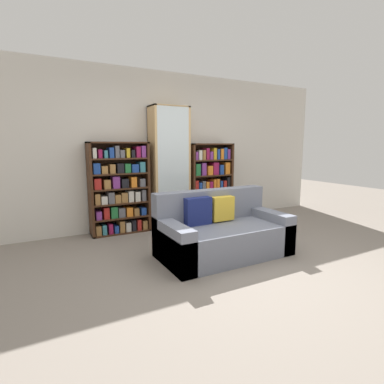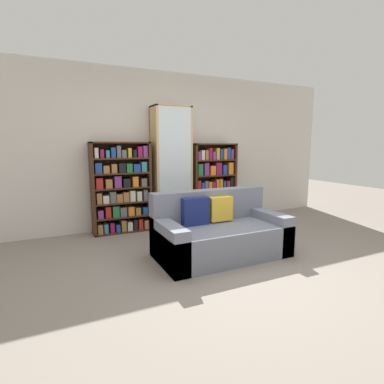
# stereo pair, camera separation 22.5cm
# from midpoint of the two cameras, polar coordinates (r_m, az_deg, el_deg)

# --- Properties ---
(ground_plane) EXTENTS (16.00, 16.00, 0.00)m
(ground_plane) POSITION_cam_midpoint_polar(r_m,az_deg,el_deg) (3.69, 10.04, -14.15)
(ground_plane) COLOR gray
(wall_back) EXTENTS (7.07, 0.06, 2.70)m
(wall_back) POSITION_cam_midpoint_polar(r_m,az_deg,el_deg) (5.44, -3.95, 8.00)
(wall_back) COLOR beige
(wall_back) RESTS_ON ground
(couch) EXTENTS (1.68, 0.88, 0.83)m
(couch) POSITION_cam_midpoint_polar(r_m,az_deg,el_deg) (3.99, 6.82, -7.85)
(couch) COLOR slate
(couch) RESTS_ON ground
(bookshelf_left) EXTENTS (0.96, 0.32, 1.49)m
(bookshelf_left) POSITION_cam_midpoint_polar(r_m,az_deg,el_deg) (5.04, -12.08, 0.58)
(bookshelf_left) COLOR #3D2314
(bookshelf_left) RESTS_ON ground
(display_cabinet) EXTENTS (0.65, 0.36, 2.09)m
(display_cabinet) POSITION_cam_midpoint_polar(r_m,az_deg,el_deg) (5.26, -2.72, 4.60)
(display_cabinet) COLOR tan
(display_cabinet) RESTS_ON ground
(bookshelf_right) EXTENTS (0.88, 0.32, 1.47)m
(bookshelf_right) POSITION_cam_midpoint_polar(r_m,az_deg,el_deg) (5.69, 5.12, 1.68)
(bookshelf_right) COLOR #3D2314
(bookshelf_right) RESTS_ON ground
(wine_bottle) EXTENTS (0.09, 0.09, 0.34)m
(wine_bottle) POSITION_cam_midpoint_polar(r_m,az_deg,el_deg) (4.90, 6.17, -6.49)
(wine_bottle) COLOR black
(wine_bottle) RESTS_ON ground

